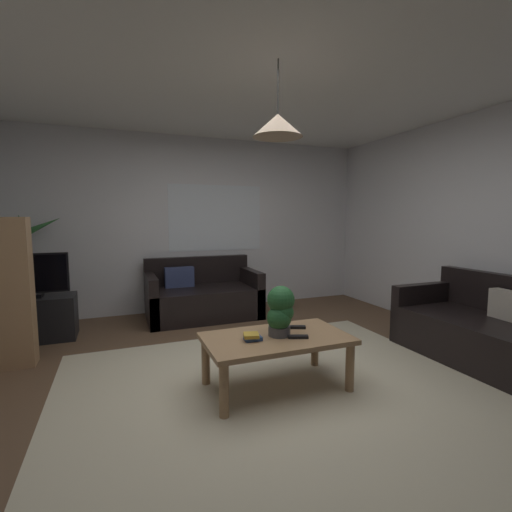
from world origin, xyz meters
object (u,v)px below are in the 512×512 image
coffee_table (276,344)px  potted_palm_corner (24,278)px  book_on_table_0 (253,338)px  pendant_lamp (278,125)px  tv_stand (32,319)px  potted_plant_on_table (281,310)px  remote_on_table_1 (298,337)px  couch_right_side (481,332)px  book_on_table_1 (251,335)px  tv (29,275)px  couch_under_window (203,298)px  remote_on_table_0 (296,327)px

coffee_table → potted_palm_corner: size_ratio=0.79×
book_on_table_0 → pendant_lamp: 1.66m
tv_stand → potted_plant_on_table: bearing=-43.5°
book_on_table_0 → potted_palm_corner: (-2.05, 2.55, 0.20)m
remote_on_table_1 → potted_palm_corner: (-2.40, 2.64, 0.21)m
potted_plant_on_table → tv_stand: potted_plant_on_table is taller
couch_right_side → potted_plant_on_table: 2.13m
couch_right_side → book_on_table_0: bearing=-94.0°
book_on_table_1 → tv: bearing=132.6°
remote_on_table_1 → couch_under_window: bearing=26.2°
potted_plant_on_table → tv_stand: bearing=136.5°
potted_plant_on_table → pendant_lamp: (-0.04, -0.01, 1.45)m
book_on_table_0 → potted_palm_corner: bearing=128.7°
tv_stand → remote_on_table_0: bearing=-39.2°
remote_on_table_1 → coffee_table: bearing=73.2°
couch_under_window → book_on_table_0: size_ratio=11.36×
book_on_table_0 → couch_right_side: bearing=-4.0°
couch_under_window → couch_right_side: 3.33m
potted_plant_on_table → book_on_table_0: bearing=-172.9°
coffee_table → tv: 2.94m
potted_plant_on_table → couch_under_window: bearing=93.1°
couch_right_side → potted_palm_corner: 5.18m
couch_under_window → couch_right_side: same height
remote_on_table_0 → couch_under_window: bearing=30.9°
tv → couch_under_window: bearing=7.9°
coffee_table → book_on_table_1: book_on_table_1 is taller
book_on_table_1 → remote_on_table_1: book_on_table_1 is taller
couch_right_side → tv: (-4.23, 2.20, 0.48)m
book_on_table_0 → tv_stand: size_ratio=0.15×
couch_right_side → tv: size_ratio=1.84×
coffee_table → remote_on_table_1: bearing=-37.7°
pendant_lamp → couch_under_window: bearing=92.1°
coffee_table → potted_plant_on_table: potted_plant_on_table is taller
pendant_lamp → tv: bearing=136.2°
potted_plant_on_table → couch_right_side: bearing=-5.4°
tv → tv_stand: bearing=90.0°
book_on_table_1 → remote_on_table_1: bearing=-12.8°
remote_on_table_0 → pendant_lamp: 1.67m
couch_right_side → book_on_table_1: 2.37m
couch_right_side → tv_stand: bearing=-117.7°
book_on_table_1 → couch_under_window: bearing=86.5°
remote_on_table_0 → potted_plant_on_table: (-0.21, -0.12, 0.20)m
coffee_table → remote_on_table_0: remote_on_table_0 is taller
tv → pendant_lamp: (2.10, -2.02, 1.34)m
couch_under_window → remote_on_table_1: couch_under_window is taller
remote_on_table_0 → tv: size_ratio=0.20×
potted_plant_on_table → remote_on_table_0: bearing=29.2°
couch_under_window → potted_plant_on_table: size_ratio=3.74×
potted_palm_corner → couch_right_side: bearing=-31.8°
book_on_table_0 → pendant_lamp: (0.21, 0.02, 1.64)m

